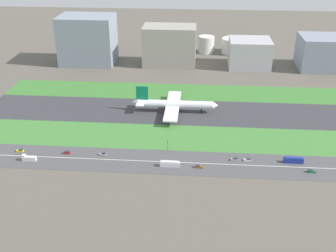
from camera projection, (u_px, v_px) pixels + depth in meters
The scene contains 24 objects.
ground_plane at pixel (169, 112), 316.62m from camera, with size 800.00×800.00×0.00m, color #5B564C.
runway at pixel (169, 112), 316.60m from camera, with size 280.00×46.00×0.10m, color #38383D.
grass_median_north at pixel (173, 92), 353.20m from camera, with size 280.00×36.00×0.10m, color #3D7A33.
grass_median_south at pixel (165, 137), 280.00m from camera, with size 280.00×36.00×0.10m, color #427F38.
highway at pixel (160, 162), 251.44m from camera, with size 280.00×28.00×0.10m, color #4C4C4F.
highway_centerline at pixel (160, 162), 251.41m from camera, with size 266.00×0.50×0.01m, color silver.
airliner at pixel (173, 104), 313.65m from camera, with size 65.00×56.00×19.70m.
bus_0 at pixel (170, 164), 245.75m from camera, with size 11.60×2.50×3.50m.
car_4 at pixel (248, 160), 251.82m from camera, with size 4.40×1.80×2.00m.
car_1 at pixel (20, 151), 261.73m from camera, with size 4.40×1.80×2.00m.
car_0 at pixel (311, 171), 240.41m from camera, with size 4.40×1.80×2.00m.
truck_0 at pixel (29, 158), 251.81m from camera, with size 8.40×2.50×4.00m.
car_2 at pixel (67, 152), 259.63m from camera, with size 4.40×1.80×2.00m.
bus_1 at pixel (293, 160), 249.53m from camera, with size 11.60×2.50×3.50m.
car_6 at pixel (103, 154), 258.03m from camera, with size 4.40×1.80×2.00m.
car_5 at pixel (199, 166), 244.96m from camera, with size 4.40×1.80×2.00m.
car_3 at pixel (235, 159), 252.38m from camera, with size 4.40×1.80×2.00m.
traffic_light at pixel (168, 145), 260.91m from camera, with size 0.36×0.50×7.20m.
terminal_building at pixel (88, 40), 414.25m from camera, with size 52.93×38.59×46.96m, color gray.
hangar_building at pixel (169, 46), 410.44m from camera, with size 51.27×31.16×38.41m, color #9E998E.
office_tower at pixel (249, 53), 407.51m from camera, with size 39.85×35.36×26.85m, color #B2B2B7.
cargo_warehouse at pixel (319, 53), 401.88m from camera, with size 38.81×39.77×31.22m, color gray.
fuel_tank_west at pixel (206, 44), 452.65m from camera, with size 17.02×17.02×17.74m, color silver.
fuel_tank_centre at pixel (234, 46), 450.93m from camera, with size 25.85×25.85×16.10m, color silver.
Camera 1 is at (21.54, -287.55, 131.22)m, focal length 44.74 mm.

